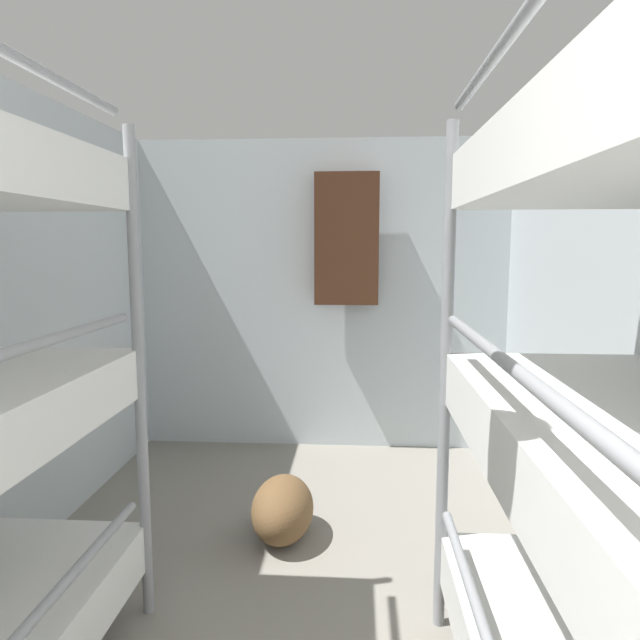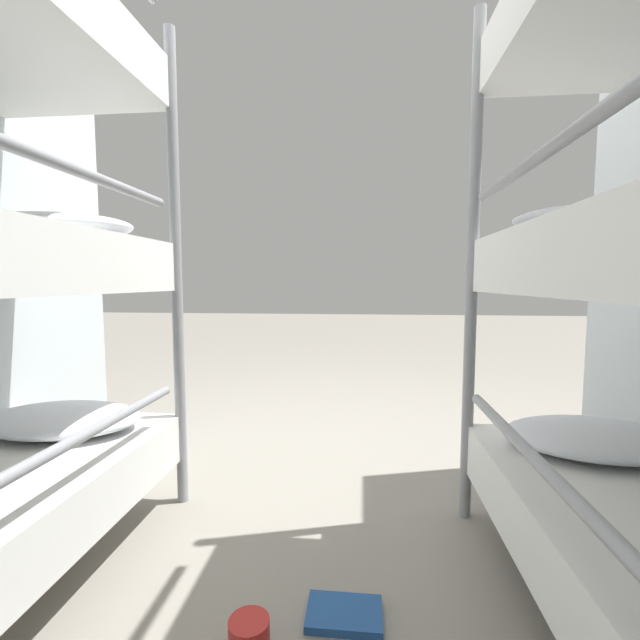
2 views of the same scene
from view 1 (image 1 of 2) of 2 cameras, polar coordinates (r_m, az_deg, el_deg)
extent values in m
cube|color=silver|center=(4.14, 0.26, 2.39)|extent=(2.75, 0.06, 2.22)
cylinder|color=gray|center=(2.31, -17.61, -5.89)|extent=(0.04, 0.04, 1.91)
cylinder|color=gray|center=(2.18, 12.41, -6.51)|extent=(0.04, 0.04, 1.91)
cylinder|color=gray|center=(1.22, 19.42, -5.13)|extent=(0.03, 1.65, 0.03)
ellipsoid|color=brown|center=(3.04, -3.76, -18.33)|extent=(0.31, 0.48, 0.31)
cube|color=#472819|center=(3.96, 2.68, 8.08)|extent=(0.44, 0.12, 0.90)
camera|label=2|loc=(1.99, -8.91, -8.60)|focal=24.00mm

